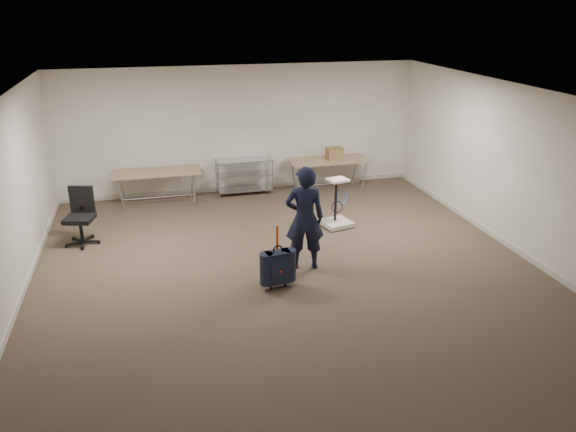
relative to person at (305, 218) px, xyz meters
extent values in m
plane|color=#4E3C2F|center=(-0.29, -0.25, -0.86)|extent=(9.00, 9.00, 0.00)
plane|color=beige|center=(-0.29, 4.25, 0.54)|extent=(8.00, 0.00, 8.00)
plane|color=beige|center=(-0.29, -4.75, 0.54)|extent=(8.00, 0.00, 8.00)
plane|color=beige|center=(-4.29, -0.25, 0.54)|extent=(0.00, 9.00, 9.00)
plane|color=beige|center=(3.71, -0.25, 0.54)|extent=(0.00, 9.00, 9.00)
plane|color=white|center=(-0.29, -0.25, 1.94)|extent=(8.00, 8.00, 0.00)
cube|color=beige|center=(-0.29, 4.24, -0.81)|extent=(8.00, 0.02, 0.10)
cube|color=beige|center=(-4.28, -0.25, -0.81)|extent=(0.02, 9.00, 0.10)
cube|color=beige|center=(3.70, -0.25, -0.81)|extent=(0.02, 9.00, 0.10)
cube|color=#9A7C5E|center=(-2.19, 3.70, -0.14)|extent=(1.80, 0.75, 0.03)
cylinder|color=#979A9F|center=(-2.19, 3.70, -0.71)|extent=(1.50, 0.02, 0.02)
cylinder|color=#979A9F|center=(-2.94, 3.40, -0.51)|extent=(0.13, 0.04, 0.69)
cylinder|color=#979A9F|center=(-1.44, 3.40, -0.51)|extent=(0.13, 0.04, 0.69)
cylinder|color=#979A9F|center=(-2.94, 4.00, -0.51)|extent=(0.13, 0.04, 0.69)
cylinder|color=#979A9F|center=(-1.44, 4.00, -0.51)|extent=(0.13, 0.04, 0.69)
cube|color=#9A7C5E|center=(1.61, 3.70, -0.14)|extent=(1.80, 0.75, 0.03)
cylinder|color=#979A9F|center=(1.61, 3.70, -0.71)|extent=(1.50, 0.02, 0.02)
cylinder|color=#979A9F|center=(0.86, 3.40, -0.51)|extent=(0.13, 0.04, 0.69)
cylinder|color=#979A9F|center=(2.36, 3.40, -0.51)|extent=(0.13, 0.04, 0.69)
cylinder|color=#979A9F|center=(0.86, 4.00, -0.51)|extent=(0.13, 0.04, 0.69)
cylinder|color=#979A9F|center=(2.36, 4.00, -0.51)|extent=(0.13, 0.04, 0.69)
cylinder|color=silver|center=(-0.89, 3.72, -0.46)|extent=(0.02, 0.02, 0.80)
cylinder|color=silver|center=(0.31, 3.72, -0.46)|extent=(0.02, 0.02, 0.80)
cylinder|color=silver|center=(-0.89, 4.17, -0.46)|extent=(0.02, 0.02, 0.80)
cylinder|color=silver|center=(0.31, 4.17, -0.46)|extent=(0.02, 0.02, 0.80)
cube|color=silver|center=(-0.29, 3.95, -0.76)|extent=(1.20, 0.45, 0.02)
cube|color=silver|center=(-0.29, 3.95, -0.41)|extent=(1.20, 0.45, 0.02)
cube|color=silver|center=(-0.29, 3.95, -0.08)|extent=(1.20, 0.45, 0.01)
imported|color=black|center=(0.00, 0.00, 0.00)|extent=(0.68, 0.51, 1.71)
cube|color=black|center=(-0.57, -0.58, -0.51)|extent=(0.39, 0.26, 0.50)
cube|color=black|center=(-0.58, -0.56, -0.77)|extent=(0.35, 0.19, 0.03)
cylinder|color=black|center=(-0.69, -0.60, -0.82)|extent=(0.03, 0.07, 0.07)
cylinder|color=black|center=(-0.46, -0.56, -0.82)|extent=(0.03, 0.07, 0.07)
torus|color=black|center=(-0.57, -0.58, -0.23)|extent=(0.16, 0.05, 0.16)
cube|color=#E1400B|center=(-0.58, -0.56, -0.05)|extent=(0.03, 0.01, 0.38)
cylinder|color=black|center=(-3.59, 1.88, -0.81)|extent=(0.62, 0.62, 0.09)
cylinder|color=black|center=(-3.59, 1.88, -0.60)|extent=(0.06, 0.06, 0.41)
cube|color=black|center=(-3.59, 1.88, -0.37)|extent=(0.57, 0.57, 0.08)
cube|color=black|center=(-3.54, 2.10, -0.09)|extent=(0.43, 0.17, 0.49)
cube|color=beige|center=(1.09, 1.57, -0.79)|extent=(0.63, 0.63, 0.08)
cylinder|color=black|center=(0.88, 1.36, -0.84)|extent=(0.06, 0.06, 0.04)
cylinder|color=black|center=(1.09, 1.62, -0.34)|extent=(0.05, 0.05, 0.83)
cube|color=beige|center=(1.09, 1.57, 0.08)|extent=(0.43, 0.39, 0.04)
torus|color=blue|center=(1.14, 1.48, -0.24)|extent=(0.28, 0.17, 0.25)
cube|color=#9A7B47|center=(1.73, 3.67, 0.01)|extent=(0.37, 0.29, 0.27)
camera|label=1|loc=(-2.28, -7.95, 3.22)|focal=35.00mm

